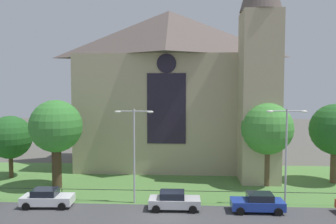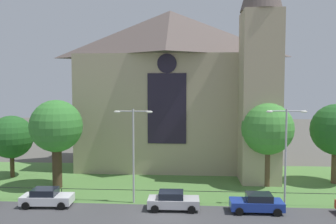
{
  "view_description": "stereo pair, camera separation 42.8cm",
  "coord_description": "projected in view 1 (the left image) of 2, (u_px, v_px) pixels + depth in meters",
  "views": [
    {
      "loc": [
        1.61,
        -26.96,
        9.89
      ],
      "look_at": [
        -0.27,
        8.0,
        7.59
      ],
      "focal_mm": 37.0,
      "sensor_mm": 36.0,
      "label": 1
    },
    {
      "loc": [
        2.03,
        -26.94,
        9.89
      ],
      "look_at": [
        -0.27,
        8.0,
        7.59
      ],
      "focal_mm": 37.0,
      "sensor_mm": 36.0,
      "label": 2
    }
  ],
  "objects": [
    {
      "name": "tree_left_near",
      "position": [
        56.0,
        127.0,
        34.42
      ],
      "size": [
        5.22,
        5.22,
        8.85
      ],
      "color": "#423021",
      "rests_on": "ground"
    },
    {
      "name": "streetlamp_near",
      "position": [
        134.0,
        143.0,
        29.8
      ],
      "size": [
        3.37,
        0.26,
        8.21
      ],
      "color": "#B2B2B7",
      "rests_on": "ground"
    },
    {
      "name": "road_asphalt",
      "position": [
        164.0,
        223.0,
        25.61
      ],
      "size": [
        120.0,
        8.0,
        0.01
      ],
      "primitive_type": "cube",
      "color": "#424244",
      "rests_on": "ground"
    },
    {
      "name": "streetlamp_far",
      "position": [
        286.0,
        144.0,
        29.11
      ],
      "size": [
        3.37,
        0.26,
        8.28
      ],
      "color": "#B2B2B7",
      "rests_on": "ground"
    },
    {
      "name": "ground",
      "position": [
        171.0,
        180.0,
        37.56
      ],
      "size": [
        160.0,
        160.0,
        0.0
      ],
      "primitive_type": "plane",
      "color": "#56544C"
    },
    {
      "name": "tree_right_far",
      "position": [
        336.0,
        130.0,
        36.32
      ],
      "size": [
        5.37,
        5.37,
        8.39
      ],
      "color": "brown",
      "rests_on": "ground"
    },
    {
      "name": "tree_right_near",
      "position": [
        267.0,
        129.0,
        35.23
      ],
      "size": [
        5.28,
        5.28,
        8.54
      ],
      "color": "brown",
      "rests_on": "ground"
    },
    {
      "name": "parked_car_silver",
      "position": [
        174.0,
        201.0,
        28.45
      ],
      "size": [
        4.23,
        2.08,
        1.51
      ],
      "rotation": [
        0.0,
        0.0,
        0.02
      ],
      "color": "#B7B7BC",
      "rests_on": "ground"
    },
    {
      "name": "grass_verge",
      "position": [
        171.0,
        185.0,
        35.57
      ],
      "size": [
        120.0,
        20.0,
        0.01
      ],
      "primitive_type": "cube",
      "color": "#517F3D",
      "rests_on": "ground"
    },
    {
      "name": "parked_car_white",
      "position": [
        47.0,
        198.0,
        29.13
      ],
      "size": [
        4.28,
        2.19,
        1.51
      ],
      "rotation": [
        0.0,
        0.0,
        0.05
      ],
      "color": "silver",
      "rests_on": "ground"
    },
    {
      "name": "church_building",
      "position": [
        175.0,
        86.0,
        44.47
      ],
      "size": [
        23.2,
        16.2,
        26.0
      ],
      "color": "tan",
      "rests_on": "ground"
    },
    {
      "name": "iron_railing",
      "position": [
        160.0,
        192.0,
        30.06
      ],
      "size": [
        34.85,
        0.07,
        1.13
      ],
      "color": "black",
      "rests_on": "ground"
    },
    {
      "name": "parked_car_blue",
      "position": [
        258.0,
        203.0,
        27.93
      ],
      "size": [
        4.2,
        2.02,
        1.51
      ],
      "rotation": [
        0.0,
        0.0,
        3.14
      ],
      "color": "#1E3899",
      "rests_on": "ground"
    },
    {
      "name": "tree_left_far",
      "position": [
        10.0,
        137.0,
        38.51
      ],
      "size": [
        4.79,
        4.79,
        6.96
      ],
      "color": "#4C3823",
      "rests_on": "ground"
    }
  ]
}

